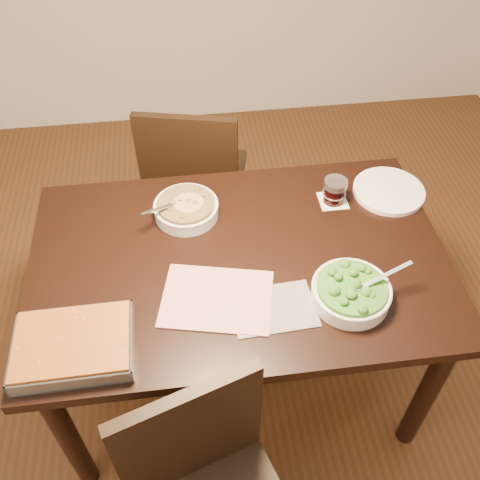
# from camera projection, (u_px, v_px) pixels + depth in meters

# --- Properties ---
(ground) EXTENTS (4.00, 4.00, 0.00)m
(ground) POSITION_uv_depth(u_px,v_px,m) (239.00, 371.00, 2.34)
(ground) COLOR #3F2912
(ground) RESTS_ON ground
(table) EXTENTS (1.40, 0.90, 0.75)m
(table) POSITION_uv_depth(u_px,v_px,m) (239.00, 276.00, 1.86)
(table) COLOR black
(table) RESTS_ON ground
(magazine_a) EXTENTS (0.39, 0.32, 0.01)m
(magazine_a) POSITION_uv_depth(u_px,v_px,m) (217.00, 299.00, 1.67)
(magazine_a) COLOR #9E2D33
(magazine_a) RESTS_ON table
(magazine_b) EXTENTS (0.26, 0.20, 0.00)m
(magazine_b) POSITION_uv_depth(u_px,v_px,m) (274.00, 308.00, 1.64)
(magazine_b) COLOR #25252C
(magazine_b) RESTS_ON table
(coaster) EXTENTS (0.10, 0.10, 0.00)m
(coaster) POSITION_uv_depth(u_px,v_px,m) (333.00, 201.00, 1.98)
(coaster) COLOR white
(coaster) RESTS_ON table
(stew_bowl) EXTENTS (0.24, 0.23, 0.09)m
(stew_bowl) POSITION_uv_depth(u_px,v_px,m) (186.00, 208.00, 1.91)
(stew_bowl) COLOR white
(stew_bowl) RESTS_ON table
(broccoli_bowl) EXTENTS (0.28, 0.25, 0.09)m
(broccoli_bowl) POSITION_uv_depth(u_px,v_px,m) (351.00, 292.00, 1.65)
(broccoli_bowl) COLOR white
(broccoli_bowl) RESTS_ON table
(baking_dish) EXTENTS (0.34, 0.25, 0.06)m
(baking_dish) POSITION_uv_depth(u_px,v_px,m) (74.00, 346.00, 1.52)
(baking_dish) COLOR silver
(baking_dish) RESTS_ON table
(wine_tumbler) EXTENTS (0.08, 0.08, 0.09)m
(wine_tumbler) POSITION_uv_depth(u_px,v_px,m) (335.00, 190.00, 1.94)
(wine_tumbler) COLOR black
(wine_tumbler) RESTS_ON coaster
(dinner_plate) EXTENTS (0.27, 0.27, 0.02)m
(dinner_plate) POSITION_uv_depth(u_px,v_px,m) (389.00, 191.00, 2.01)
(dinner_plate) COLOR white
(dinner_plate) RESTS_ON table
(chair_far) EXTENTS (0.51, 0.51, 0.90)m
(chair_far) POSITION_uv_depth(u_px,v_px,m) (194.00, 177.00, 2.45)
(chair_far) COLOR black
(chair_far) RESTS_ON ground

